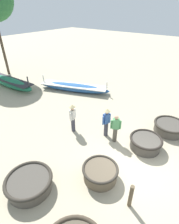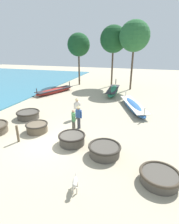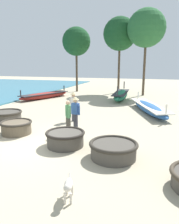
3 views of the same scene
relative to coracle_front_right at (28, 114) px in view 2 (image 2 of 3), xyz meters
The scene contains 17 objects.
ground_plane 4.45m from the coracle_front_right, 38.23° to the right, with size 80.00×80.00×0.00m, color tan.
coracle_front_right is the anchor object (origin of this frame).
coracle_nearest 5.50m from the coracle_front_right, 28.63° to the right, with size 1.57×1.57×0.61m.
coracle_tilted 7.58m from the coracle_front_right, 24.87° to the right, with size 1.70×1.70×0.58m.
coracle_weathered 2.75m from the coracle_front_right, 42.91° to the right, with size 1.46×1.46×0.60m.
coracle_front_left 10.46m from the coracle_front_right, 25.01° to the right, with size 1.68×1.68×0.49m.
long_boat_white_hull 9.05m from the coracle_front_right, 30.82° to the left, with size 3.07×5.89×1.07m.
long_boat_red_hull 8.16m from the coracle_front_right, 103.20° to the left, with size 3.05×5.58×1.01m.
long_boat_ochre_hull 10.74m from the coracle_front_right, 61.72° to the left, with size 1.27×5.41×1.44m.
fisherman_by_coracle 4.57m from the coracle_front_right, ahead, with size 0.51×0.36×1.67m.
fisherman_standing_left 3.94m from the coracle_front_right, 16.45° to the left, with size 0.51×0.36×1.67m.
fisherman_standing_right 4.55m from the coracle_front_right, 15.22° to the right, with size 0.36×0.47×1.57m.
dog 8.64m from the coracle_front_right, 43.02° to the right, with size 0.34×0.67×0.55m.
mooring_post_inland 3.75m from the coracle_front_right, 63.25° to the right, with size 0.14×0.14×1.05m, color brown.
tree_leftmost 15.90m from the coracle_front_right, 74.16° to the left, with size 3.55×3.55×8.08m.
tree_tall_back 14.75m from the coracle_front_right, 93.28° to the left, with size 3.16×3.16×7.20m.
tree_center 15.72m from the coracle_front_right, 61.77° to the left, with size 3.69×3.69×8.41m.
Camera 2 is at (4.95, -8.09, 5.28)m, focal length 28.00 mm.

